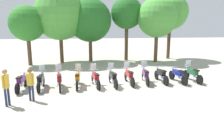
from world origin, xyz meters
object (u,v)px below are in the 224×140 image
(motorcycle_3, at_px, (78,79))
(motorcycle_9, at_px, (178,75))
(person_1, at_px, (31,82))
(tree_5, at_px, (170,12))
(tree_2, at_px, (90,20))
(tree_3, at_px, (127,13))
(motorcycle_5, at_px, (113,78))
(motorcycle_10, at_px, (192,74))
(motorcycle_8, at_px, (161,75))
(motorcycle_2, at_px, (59,80))
(tree_1, at_px, (60,15))
(motorcycle_0, at_px, (21,82))
(motorcycle_4, at_px, (95,78))
(tree_0, at_px, (27,24))
(motorcycle_6, at_px, (129,76))
(motorcycle_1, at_px, (41,81))
(tree_4, at_px, (157,18))
(person_0, at_px, (6,84))
(motorcycle_7, at_px, (145,75))

(motorcycle_3, relative_size, motorcycle_9, 1.01)
(person_1, bearing_deg, tree_5, 145.86)
(tree_2, bearing_deg, tree_3, 3.33)
(motorcycle_5, xyz_separation_m, motorcycle_10, (5.53, 0.40, 0.00))
(tree_3, bearing_deg, person_1, -121.57)
(person_1, bearing_deg, motorcycle_8, 119.28)
(motorcycle_5, height_order, motorcycle_10, same)
(motorcycle_2, distance_m, tree_1, 9.78)
(motorcycle_8, bearing_deg, motorcycle_2, 91.25)
(motorcycle_5, distance_m, person_1, 5.04)
(motorcycle_0, distance_m, motorcycle_2, 2.21)
(motorcycle_4, xyz_separation_m, tree_1, (-3.01, 8.65, 4.13))
(tree_0, relative_size, tree_5, 0.80)
(tree_1, bearing_deg, tree_2, 6.02)
(motorcycle_0, distance_m, motorcycle_3, 3.33)
(motorcycle_6, bearing_deg, motorcycle_0, 90.10)
(motorcycle_0, relative_size, motorcycle_6, 1.00)
(person_1, xyz_separation_m, tree_1, (0.37, 10.83, 3.64))
(motorcycle_1, bearing_deg, tree_4, -51.45)
(motorcycle_5, distance_m, person_0, 6.20)
(tree_0, height_order, tree_1, tree_1)
(motorcycle_4, xyz_separation_m, tree_4, (6.42, 8.00, 3.88))
(motorcycle_8, bearing_deg, motorcycle_9, -101.99)
(motorcycle_3, xyz_separation_m, tree_4, (7.51, 7.97, 3.88))
(motorcycle_9, distance_m, motorcycle_10, 1.11)
(motorcycle_0, height_order, motorcycle_6, motorcycle_6)
(motorcycle_4, relative_size, motorcycle_5, 0.99)
(motorcycle_7, xyz_separation_m, tree_2, (-3.46, 8.51, 3.61))
(motorcycle_0, xyz_separation_m, motorcycle_8, (8.84, 0.74, 0.00))
(motorcycle_5, distance_m, motorcycle_8, 3.35)
(tree_0, xyz_separation_m, tree_2, (5.68, 1.36, 0.29))
(motorcycle_2, height_order, motorcycle_8, motorcycle_2)
(motorcycle_0, height_order, motorcycle_9, same)
(person_1, bearing_deg, tree_4, 146.51)
(motorcycle_0, xyz_separation_m, person_0, (0.06, -2.54, 0.59))
(tree_5, bearing_deg, motorcycle_5, -126.90)
(motorcycle_1, distance_m, motorcycle_2, 1.10)
(motorcycle_6, relative_size, motorcycle_10, 1.00)
(motorcycle_6, relative_size, motorcycle_9, 1.01)
(person_0, bearing_deg, motorcycle_4, -115.81)
(motorcycle_4, xyz_separation_m, tree_3, (3.60, 9.17, 4.31))
(person_0, height_order, tree_0, tree_0)
(motorcycle_7, distance_m, person_0, 8.36)
(motorcycle_10, bearing_deg, tree_3, 12.50)
(motorcycle_6, distance_m, motorcycle_8, 2.22)
(tree_4, bearing_deg, tree_2, 171.72)
(motorcycle_9, relative_size, tree_5, 0.32)
(motorcycle_4, height_order, tree_4, tree_4)
(tree_4, bearing_deg, tree_1, 176.05)
(motorcycle_0, relative_size, motorcycle_4, 1.01)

